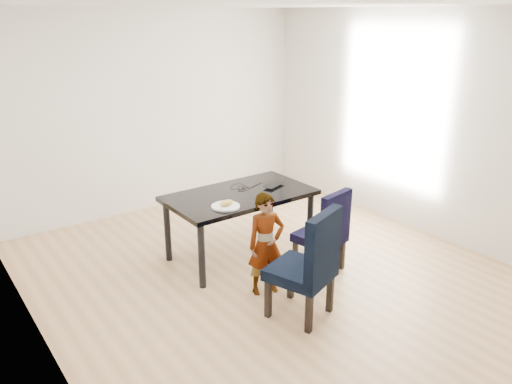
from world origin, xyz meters
TOP-DOWN VIEW (x-y plane):
  - floor at (0.00, 0.00)m, footprint 4.50×5.00m
  - ceiling at (0.00, 0.00)m, footprint 4.50×5.00m
  - wall_back at (0.00, 2.50)m, footprint 4.50×0.01m
  - wall_left at (-2.25, 0.00)m, footprint 0.01×5.00m
  - wall_right at (2.25, 0.00)m, footprint 0.01×5.00m
  - dining_table at (0.00, 0.50)m, footprint 1.60×0.90m
  - chair_left at (-0.25, -0.81)m, footprint 0.65×0.66m
  - chair_right at (0.48, -0.28)m, footprint 0.52×0.54m
  - child at (-0.25, -0.31)m, footprint 0.42×0.33m
  - plate at (-0.36, 0.24)m, footprint 0.36×0.36m
  - sandwich at (-0.35, 0.23)m, footprint 0.17×0.13m
  - laptop at (0.43, 0.50)m, footprint 0.35×0.28m
  - cable_tangle at (0.11, 0.58)m, footprint 0.18×0.18m

SIDE VIEW (x-z plane):
  - floor at x=0.00m, z-range -0.01..0.00m
  - dining_table at x=0.00m, z-range 0.00..0.75m
  - chair_right at x=0.48m, z-range 0.00..0.92m
  - child at x=-0.25m, z-range 0.00..1.03m
  - chair_left at x=-0.25m, z-range 0.00..1.05m
  - cable_tangle at x=0.11m, z-range 0.75..0.76m
  - plate at x=-0.36m, z-range 0.75..0.77m
  - laptop at x=0.43m, z-range 0.75..0.77m
  - sandwich at x=-0.35m, z-range 0.77..0.83m
  - wall_back at x=0.00m, z-range 0.00..2.70m
  - wall_left at x=-2.25m, z-range 0.00..2.70m
  - wall_right at x=2.25m, z-range 0.00..2.70m
  - ceiling at x=0.00m, z-range 2.70..2.71m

